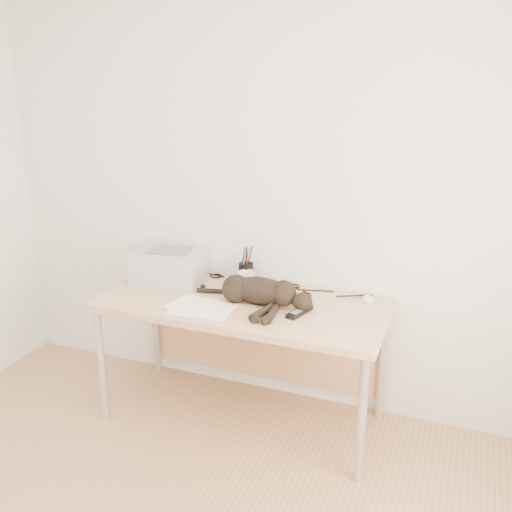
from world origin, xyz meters
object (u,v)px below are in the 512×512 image
at_px(cat, 257,292).
at_px(pen_cup, 246,272).
at_px(printer, 170,265).
at_px(desk, 248,318).
at_px(mug, 247,280).
at_px(mouse, 368,297).

distance_m(cat, pen_cup, 0.34).
xyz_separation_m(printer, cat, (0.63, -0.17, -0.02)).
xyz_separation_m(desk, mug, (-0.06, 0.12, 0.18)).
height_order(desk, cat, cat).
bearing_deg(desk, mug, 114.07).
bearing_deg(printer, mouse, 5.29).
relative_size(printer, pen_cup, 1.99).
xyz_separation_m(desk, mouse, (0.65, 0.19, 0.15)).
height_order(printer, mouse, printer).
distance_m(mug, pen_cup, 0.09).
height_order(printer, cat, printer).
distance_m(printer, mouse, 1.20).
xyz_separation_m(mug, mouse, (0.70, 0.07, -0.03)).
relative_size(cat, mouse, 6.36).
distance_m(printer, pen_cup, 0.46).
bearing_deg(cat, desk, 139.04).
bearing_deg(pen_cup, cat, -57.44).
bearing_deg(mouse, desk, -178.95).
xyz_separation_m(printer, mouse, (1.19, 0.11, -0.07)).
height_order(mug, mouse, mug).
relative_size(cat, mug, 6.71).
bearing_deg(cat, pen_cup, 123.87).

